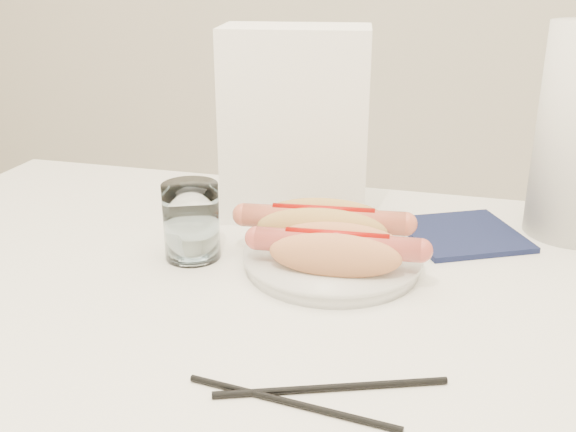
% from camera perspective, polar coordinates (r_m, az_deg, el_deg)
% --- Properties ---
extents(table, '(1.20, 0.80, 0.75)m').
position_cam_1_polar(table, '(0.77, -0.10, -10.96)').
color(table, white).
rests_on(table, ground).
extents(plate, '(0.26, 0.26, 0.02)m').
position_cam_1_polar(plate, '(0.81, 3.81, -3.91)').
color(plate, silver).
rests_on(plate, table).
extents(hotdog_left, '(0.20, 0.09, 0.05)m').
position_cam_1_polar(hotdog_left, '(0.82, 3.02, -0.82)').
color(hotdog_left, tan).
rests_on(hotdog_left, plate).
extents(hotdog_right, '(0.19, 0.08, 0.05)m').
position_cam_1_polar(hotdog_right, '(0.76, 4.18, -2.96)').
color(hotdog_right, '#DC8956').
rests_on(hotdog_right, plate).
extents(water_glass, '(0.07, 0.07, 0.10)m').
position_cam_1_polar(water_glass, '(0.83, -8.27, -0.44)').
color(water_glass, silver).
rests_on(water_glass, table).
extents(chopstick_near, '(0.19, 0.03, 0.01)m').
position_cam_1_polar(chopstick_near, '(0.58, 0.29, -15.68)').
color(chopstick_near, black).
rests_on(chopstick_near, table).
extents(chopstick_far, '(0.19, 0.08, 0.01)m').
position_cam_1_polar(chopstick_far, '(0.60, 3.72, -14.45)').
color(chopstick_far, black).
rests_on(chopstick_far, table).
extents(napkin_box, '(0.22, 0.14, 0.27)m').
position_cam_1_polar(napkin_box, '(0.94, 0.64, 7.84)').
color(napkin_box, white).
rests_on(napkin_box, table).
extents(navy_napkin, '(0.19, 0.19, 0.01)m').
position_cam_1_polar(navy_napkin, '(0.93, 14.72, -1.51)').
color(navy_napkin, '#13193C').
rests_on(navy_napkin, table).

